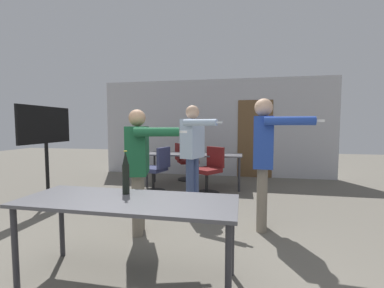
{
  "coord_description": "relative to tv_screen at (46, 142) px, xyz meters",
  "views": [
    {
      "loc": [
        0.77,
        -1.5,
        1.39
      ],
      "look_at": [
        0.02,
        2.35,
        1.1
      ],
      "focal_mm": 24.0,
      "sensor_mm": 36.0,
      "label": 1
    }
  ],
  "objects": [
    {
      "name": "person_center_tall",
      "position": [
        2.1,
        -0.87,
        -0.15
      ],
      "size": [
        0.84,
        0.63,
        1.59
      ],
      "rotation": [
        0.0,
        0.0,
        -1.31
      ],
      "color": "slate",
      "rests_on": "ground_plane"
    },
    {
      "name": "person_far_watching",
      "position": [
        3.67,
        -0.45,
        -0.05
      ],
      "size": [
        0.78,
        0.66,
        1.73
      ],
      "rotation": [
        0.0,
        0.0,
        -1.62
      ],
      "color": "slate",
      "rests_on": "ground_plane"
    },
    {
      "name": "person_left_plaid",
      "position": [
        2.57,
        0.35,
        -0.06
      ],
      "size": [
        0.73,
        0.79,
        1.72
      ],
      "rotation": [
        0.0,
        0.0,
        -1.9
      ],
      "color": "#3D4C75",
      "rests_on": "ground_plane"
    },
    {
      "name": "tv_screen",
      "position": [
        0.0,
        0.0,
        0.0
      ],
      "size": [
        0.44,
        1.19,
        1.72
      ],
      "rotation": [
        0.0,
        0.0,
        1.57
      ],
      "color": "black",
      "rests_on": "ground_plane"
    },
    {
      "name": "office_chair_far_left",
      "position": [
        1.98,
        2.35,
        -0.66
      ],
      "size": [
        0.67,
        0.64,
        0.93
      ],
      "rotation": [
        0.0,
        0.0,
        5.19
      ],
      "color": "black",
      "rests_on": "ground_plane"
    },
    {
      "name": "conference_table_far",
      "position": [
        2.31,
        1.73,
        -0.43
      ],
      "size": [
        2.16,
        0.64,
        0.74
      ],
      "color": "#4C4C51",
      "rests_on": "ground_plane"
    },
    {
      "name": "office_chair_mid_tucked",
      "position": [
        2.74,
        1.21,
        -0.66
      ],
      "size": [
        0.67,
        0.68,
        0.94
      ],
      "rotation": [
        0.0,
        0.0,
        2.53
      ],
      "color": "black",
      "rests_on": "ground_plane"
    },
    {
      "name": "beer_bottle",
      "position": [
        2.32,
        -1.71,
        -0.16
      ],
      "size": [
        0.07,
        0.07,
        0.41
      ],
      "color": "black",
      "rests_on": "conference_table_near"
    },
    {
      "name": "drink_cup",
      "position": [
        2.49,
        1.89,
        -0.31
      ],
      "size": [
        0.08,
        0.08,
        0.1
      ],
      "color": "#2866A3",
      "rests_on": "conference_table_far"
    },
    {
      "name": "conference_table_near",
      "position": [
        2.41,
        -1.87,
        -0.43
      ],
      "size": [
        1.9,
        0.69,
        0.74
      ],
      "color": "#4C4C51",
      "rests_on": "ground_plane"
    },
    {
      "name": "back_wall",
      "position": [
        2.64,
        3.13,
        0.2
      ],
      "size": [
        6.32,
        0.12,
        2.63
      ],
      "color": "#BCBCC1",
      "rests_on": "ground_plane"
    },
    {
      "name": "office_chair_near_pushed",
      "position": [
        1.66,
        1.05,
        -0.65
      ],
      "size": [
        0.61,
        0.56,
        0.94
      ],
      "rotation": [
        0.0,
        0.0,
        1.33
      ],
      "color": "black",
      "rests_on": "ground_plane"
    }
  ]
}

